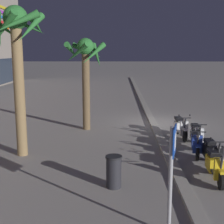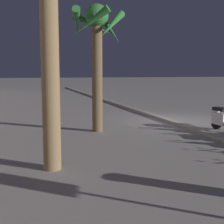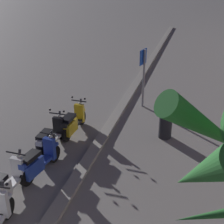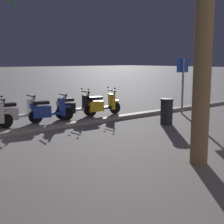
{
  "view_description": "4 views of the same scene",
  "coord_description": "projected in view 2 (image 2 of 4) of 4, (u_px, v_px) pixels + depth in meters",
  "views": [
    {
      "loc": [
        -17.04,
        2.34,
        3.92
      ],
      "look_at": [
        -3.55,
        2.59,
        1.33
      ],
      "focal_mm": 51.62,
      "sensor_mm": 36.0,
      "label": 1
    },
    {
      "loc": [
        -12.33,
        6.64,
        2.17
      ],
      "look_at": [
        -4.22,
        4.24,
        1.09
      ],
      "focal_mm": 50.93,
      "sensor_mm": 36.0,
      "label": 2
    },
    {
      "loc": [
        1.3,
        3.26,
        5.29
      ],
      "look_at": [
        -7.41,
        0.81,
        1.11
      ],
      "focal_mm": 50.26,
      "sensor_mm": 36.0,
      "label": 3
    },
    {
      "loc": [
        0.71,
        10.29,
        2.33
      ],
      "look_at": [
        -4.44,
        3.97,
        1.03
      ],
      "focal_mm": 52.59,
      "sensor_mm": 36.0,
      "label": 4
    }
  ],
  "objects": [
    {
      "name": "palm_tree_mid_walkway",
      "position": [
        97.0,
        39.0,
        11.16
      ],
      "size": [
        1.96,
        2.08,
        4.51
      ],
      "color": "brown",
      "rests_on": "ground"
    },
    {
      "name": "curb_strip",
      "position": [
        169.0,
        120.0,
        13.74
      ],
      "size": [
        60.0,
        0.36,
        0.12
      ],
      "primitive_type": "cube",
      "color": "gray",
      "rests_on": "ground"
    },
    {
      "name": "ground_plane",
      "position": [
        178.0,
        121.0,
        13.87
      ],
      "size": [
        200.0,
        200.0,
        0.0
      ],
      "primitive_type": "plane",
      "color": "gray"
    }
  ]
}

